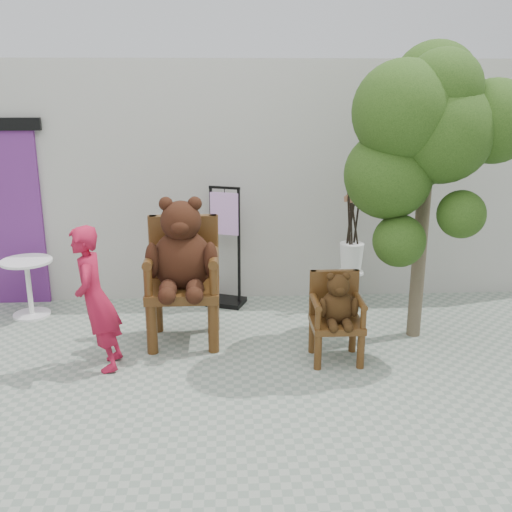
{
  "coord_description": "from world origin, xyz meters",
  "views": [
    {
      "loc": [
        -0.14,
        -4.83,
        2.74
      ],
      "look_at": [
        0.19,
        1.27,
        0.95
      ],
      "focal_mm": 42.0,
      "sensor_mm": 36.0,
      "label": 1
    }
  ],
  "objects_px": {
    "cafe_table": "(28,281)",
    "display_stand": "(225,260)",
    "tree": "(430,130)",
    "chair_big": "(182,261)",
    "chair_small": "(337,308)",
    "person": "(95,299)",
    "stool_bucket": "(351,257)"
  },
  "relations": [
    {
      "from": "person",
      "to": "tree",
      "type": "distance_m",
      "value": 3.63
    },
    {
      "from": "person",
      "to": "stool_bucket",
      "type": "xyz_separation_m",
      "value": [
        2.82,
        1.57,
        -0.08
      ]
    },
    {
      "from": "display_stand",
      "to": "tree",
      "type": "xyz_separation_m",
      "value": [
        2.01,
        -1.35,
        1.7
      ]
    },
    {
      "from": "stool_bucket",
      "to": "tree",
      "type": "relative_size",
      "value": 0.46
    },
    {
      "from": "chair_big",
      "to": "stool_bucket",
      "type": "bearing_deg",
      "value": 25.23
    },
    {
      "from": "person",
      "to": "display_stand",
      "type": "distance_m",
      "value": 2.12
    },
    {
      "from": "person",
      "to": "tree",
      "type": "height_order",
      "value": "tree"
    },
    {
      "from": "cafe_table",
      "to": "display_stand",
      "type": "bearing_deg",
      "value": 6.47
    },
    {
      "from": "person",
      "to": "display_stand",
      "type": "bearing_deg",
      "value": 141.39
    },
    {
      "from": "cafe_table",
      "to": "display_stand",
      "type": "relative_size",
      "value": 0.47
    },
    {
      "from": "chair_big",
      "to": "chair_small",
      "type": "relative_size",
      "value": 1.71
    },
    {
      "from": "stool_bucket",
      "to": "display_stand",
      "type": "bearing_deg",
      "value": 175.22
    },
    {
      "from": "tree",
      "to": "person",
      "type": "bearing_deg",
      "value": -173.84
    },
    {
      "from": "chair_big",
      "to": "chair_small",
      "type": "xyz_separation_m",
      "value": [
        1.56,
        -0.55,
        -0.36
      ]
    },
    {
      "from": "person",
      "to": "cafe_table",
      "type": "xyz_separation_m",
      "value": [
        -1.1,
        1.43,
        -0.28
      ]
    },
    {
      "from": "chair_big",
      "to": "chair_small",
      "type": "bearing_deg",
      "value": -19.36
    },
    {
      "from": "chair_big",
      "to": "cafe_table",
      "type": "distance_m",
      "value": 2.12
    },
    {
      "from": "cafe_table",
      "to": "display_stand",
      "type": "height_order",
      "value": "display_stand"
    },
    {
      "from": "tree",
      "to": "chair_big",
      "type": "bearing_deg",
      "value": 173.9
    },
    {
      "from": "chair_small",
      "to": "tree",
      "type": "distance_m",
      "value": 1.97
    },
    {
      "from": "chair_big",
      "to": "tree",
      "type": "xyz_separation_m",
      "value": [
        2.46,
        -0.26,
        1.37
      ]
    },
    {
      "from": "chair_small",
      "to": "stool_bucket",
      "type": "bearing_deg",
      "value": 73.05
    },
    {
      "from": "chair_small",
      "to": "person",
      "type": "bearing_deg",
      "value": -178.39
    },
    {
      "from": "stool_bucket",
      "to": "cafe_table",
      "type": "bearing_deg",
      "value": -178.0
    },
    {
      "from": "stool_bucket",
      "to": "chair_big",
      "type": "bearing_deg",
      "value": -154.77
    },
    {
      "from": "chair_small",
      "to": "tree",
      "type": "xyz_separation_m",
      "value": [
        0.9,
        0.29,
        1.73
      ]
    },
    {
      "from": "cafe_table",
      "to": "tree",
      "type": "distance_m",
      "value": 4.86
    },
    {
      "from": "chair_big",
      "to": "stool_bucket",
      "type": "relative_size",
      "value": 1.1
    },
    {
      "from": "chair_big",
      "to": "tree",
      "type": "bearing_deg",
      "value": -6.1
    },
    {
      "from": "display_stand",
      "to": "tree",
      "type": "distance_m",
      "value": 2.95
    },
    {
      "from": "cafe_table",
      "to": "tree",
      "type": "relative_size",
      "value": 0.22
    },
    {
      "from": "chair_big",
      "to": "tree",
      "type": "height_order",
      "value": "tree"
    }
  ]
}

